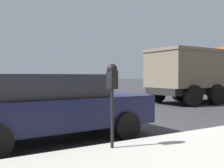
% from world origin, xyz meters
% --- Properties ---
extents(ground_plane, '(220.00, 220.00, 0.00)m').
position_xyz_m(ground_plane, '(0.00, 0.00, 0.00)').
color(ground_plane, '#333335').
extents(parking_meter, '(0.21, 0.19, 1.56)m').
position_xyz_m(parking_meter, '(-2.53, 0.97, 1.32)').
color(parking_meter, black).
rests_on(parking_meter, sidewalk).
extents(car_navy, '(2.11, 4.58, 1.50)m').
position_xyz_m(car_navy, '(-0.89, 1.58, 0.79)').
color(car_navy, '#14193D').
rests_on(car_navy, ground_plane).
extents(dump_truck, '(2.93, 6.88, 3.14)m').
position_xyz_m(dump_truck, '(3.30, -8.57, 1.69)').
color(dump_truck, black).
rests_on(dump_truck, ground_plane).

